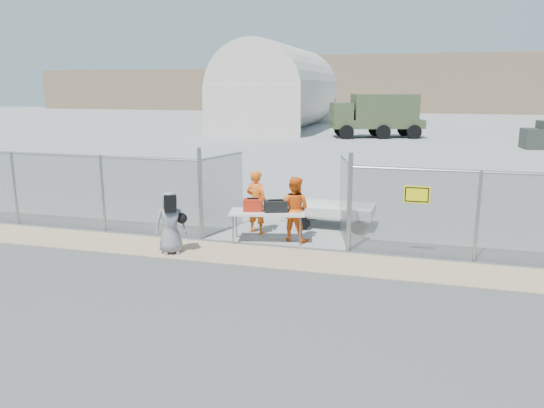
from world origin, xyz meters
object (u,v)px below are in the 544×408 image
(folding_table, at_px, (267,227))
(visitor, at_px, (170,223))
(security_worker_right, at_px, (294,209))
(utility_trailer, at_px, (335,215))
(security_worker_left, at_px, (257,202))

(folding_table, bearing_deg, visitor, -153.70)
(security_worker_right, relative_size, utility_trailer, 0.60)
(folding_table, bearing_deg, utility_trailer, 42.19)
(utility_trailer, bearing_deg, security_worker_left, -145.78)
(security_worker_right, xyz_separation_m, utility_trailer, (0.83, 1.74, -0.52))
(visitor, bearing_deg, utility_trailer, 15.41)
(security_worker_left, xyz_separation_m, security_worker_right, (1.20, -0.45, -0.03))
(security_worker_left, distance_m, visitor, 2.80)
(security_worker_right, height_order, utility_trailer, security_worker_right)
(security_worker_right, bearing_deg, utility_trailer, -106.04)
(folding_table, xyz_separation_m, visitor, (-2.03, -1.60, 0.37))
(security_worker_left, xyz_separation_m, utility_trailer, (2.02, 1.29, -0.55))
(security_worker_left, bearing_deg, visitor, 74.12)
(security_worker_right, bearing_deg, visitor, 45.00)
(security_worker_right, relative_size, visitor, 1.11)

